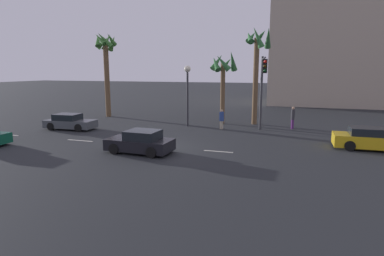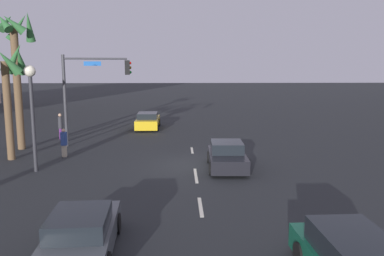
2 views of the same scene
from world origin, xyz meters
name	(u,v)px [view 1 (image 1 of 2)]	position (x,y,z in m)	size (l,w,h in m)	color
ground_plane	(162,147)	(0.00, 0.00, 0.00)	(220.00, 220.00, 0.00)	#232628
lane_stripe_1	(6,135)	(-12.88, 0.00, 0.01)	(2.27, 0.14, 0.01)	silver
lane_stripe_2	(80,141)	(-6.21, 0.00, 0.01)	(2.05, 0.14, 0.01)	silver
lane_stripe_3	(134,145)	(-1.97, 0.00, 0.01)	(2.52, 0.14, 0.01)	silver
lane_stripe_4	(218,151)	(3.75, 0.00, 0.01)	(1.81, 0.14, 0.01)	silver
car_0	(140,142)	(-0.64, -1.66, 0.63)	(4.00, 2.06, 1.36)	black
car_1	(372,139)	(12.72, 3.49, 0.64)	(4.63, 1.98, 1.37)	gold
car_2	(70,122)	(-9.81, 3.49, 0.60)	(4.25, 2.03, 1.29)	#474C51
traffic_signal	(262,81)	(5.55, 6.76, 4.03)	(0.86, 4.39, 5.97)	#38383D
streetlamp	(187,83)	(-0.94, 7.98, 3.76)	(0.56, 0.56, 5.27)	#2D2D33
pedestrian_0	(293,117)	(7.90, 9.40, 1.02)	(0.40, 0.40, 1.88)	#59266B
pedestrian_1	(222,119)	(2.24, 7.49, 0.86)	(0.50, 0.50, 1.66)	#B2A58C
palm_tree_0	(106,56)	(-10.94, 11.12, 6.30)	(2.55, 2.73, 8.73)	brown
palm_tree_1	(223,71)	(1.67, 10.26, 4.79)	(2.64, 2.50, 6.60)	brown
palm_tree_2	(257,56)	(4.61, 10.82, 6.11)	(2.48, 2.35, 8.60)	brown
building_2	(356,11)	(15.24, 32.28, 12.89)	(21.84, 11.51, 25.79)	#B2A38E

